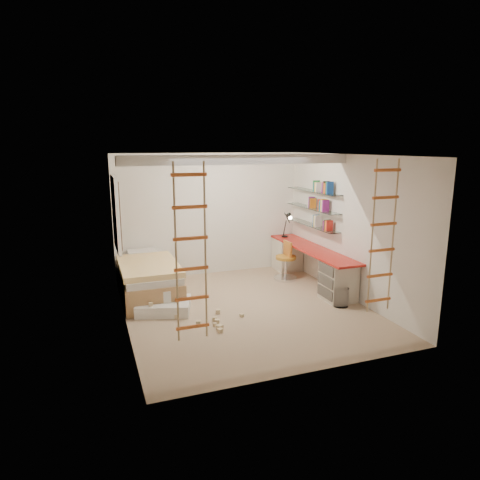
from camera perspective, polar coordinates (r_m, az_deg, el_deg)
name	(u,v)px	position (r m, az deg, el deg)	size (l,w,h in m)	color
floor	(246,309)	(7.46, 0.79, -9.13)	(4.50, 4.50, 0.00)	tan
ceiling_beam	(240,160)	(7.22, 0.00, 10.67)	(4.00, 0.18, 0.16)	white
window_frame	(116,213)	(8.09, -16.25, 3.47)	(0.06, 1.15, 1.35)	white
window_blind	(118,213)	(8.10, -15.96, 3.49)	(0.02, 1.00, 1.20)	#4C2D1E
rope_ladder_left	(191,254)	(5.02, -6.57, -1.83)	(0.41, 0.04, 2.13)	#E25926
rope_ladder_right	(383,237)	(6.20, 18.48, 0.35)	(0.41, 0.04, 2.13)	#CB5822
waste_bin	(341,297)	(7.72, 13.31, -7.41)	(0.27, 0.27, 0.33)	white
desk	(310,264)	(8.77, 9.36, -3.19)	(0.56, 2.80, 0.75)	red
shelves	(312,208)	(8.85, 9.64, 4.20)	(0.25, 1.80, 0.71)	white
bed	(148,279)	(8.14, -12.14, -5.08)	(1.02, 2.00, 0.69)	#AD7F51
task_lamp	(288,221)	(9.42, 6.44, 2.55)	(0.14, 0.36, 0.57)	black
swivel_chair	(286,265)	(8.98, 6.13, -3.40)	(0.49, 0.49, 0.81)	#B87C23
play_platform	(162,303)	(7.43, -10.40, -8.20)	(1.03, 0.90, 0.39)	silver
toy_blocks	(192,307)	(7.06, -6.41, -8.93)	(1.46, 1.34, 0.66)	#CCB284
books	(313,201)	(8.83, 9.67, 5.16)	(0.14, 0.70, 0.92)	red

